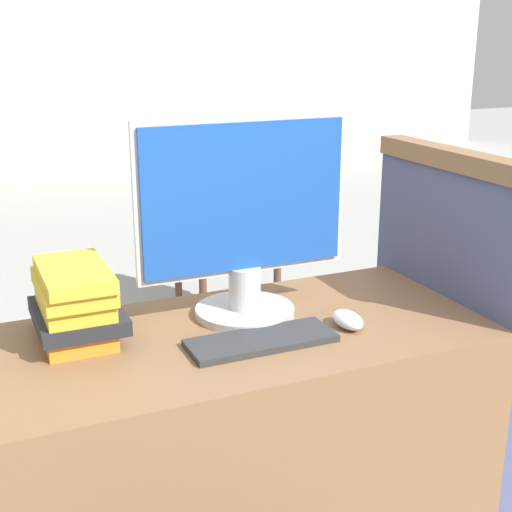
{
  "coord_description": "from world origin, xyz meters",
  "views": [
    {
      "loc": [
        -0.6,
        -1.16,
        1.43
      ],
      "look_at": [
        0.02,
        0.26,
        0.94
      ],
      "focal_mm": 50.0,
      "sensor_mm": 36.0,
      "label": 1
    }
  ],
  "objects_px": {
    "keyboard": "(261,341)",
    "far_chair": "(220,231)",
    "monitor": "(244,219)",
    "book_stack": "(75,303)",
    "mouse": "(348,320)"
  },
  "relations": [
    {
      "from": "monitor",
      "to": "mouse",
      "type": "bearing_deg",
      "value": -41.49
    },
    {
      "from": "book_stack",
      "to": "keyboard",
      "type": "bearing_deg",
      "value": -27.1
    },
    {
      "from": "keyboard",
      "to": "book_stack",
      "type": "height_order",
      "value": "book_stack"
    },
    {
      "from": "monitor",
      "to": "keyboard",
      "type": "bearing_deg",
      "value": -100.61
    },
    {
      "from": "monitor",
      "to": "far_chair",
      "type": "distance_m",
      "value": 1.83
    },
    {
      "from": "mouse",
      "to": "keyboard",
      "type": "bearing_deg",
      "value": -179.09
    },
    {
      "from": "mouse",
      "to": "far_chair",
      "type": "height_order",
      "value": "far_chair"
    },
    {
      "from": "keyboard",
      "to": "mouse",
      "type": "xyz_separation_m",
      "value": [
        0.23,
        0.0,
        0.01
      ]
    },
    {
      "from": "mouse",
      "to": "book_stack",
      "type": "distance_m",
      "value": 0.64
    },
    {
      "from": "monitor",
      "to": "book_stack",
      "type": "bearing_deg",
      "value": 177.75
    },
    {
      "from": "keyboard",
      "to": "monitor",
      "type": "bearing_deg",
      "value": 79.39
    },
    {
      "from": "monitor",
      "to": "keyboard",
      "type": "relative_size",
      "value": 1.58
    },
    {
      "from": "monitor",
      "to": "book_stack",
      "type": "height_order",
      "value": "monitor"
    },
    {
      "from": "keyboard",
      "to": "far_chair",
      "type": "height_order",
      "value": "far_chair"
    },
    {
      "from": "mouse",
      "to": "book_stack",
      "type": "relative_size",
      "value": 0.38
    }
  ]
}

